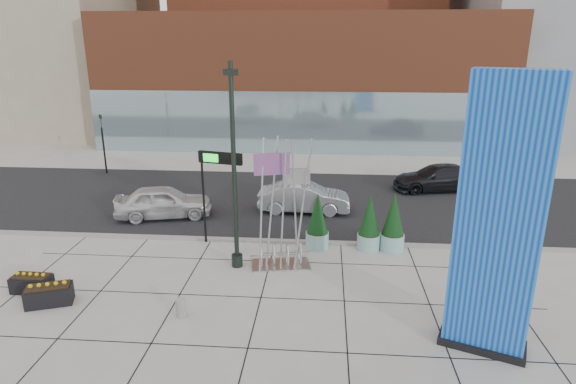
# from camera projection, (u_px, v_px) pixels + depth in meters

# --- Properties ---
(ground) EXTENTS (160.00, 160.00, 0.00)m
(ground) POSITION_uv_depth(u_px,v_px,m) (239.00, 283.00, 18.42)
(ground) COLOR #9E9991
(ground) RESTS_ON ground
(street_asphalt) EXTENTS (80.00, 12.00, 0.02)m
(street_asphalt) POSITION_uv_depth(u_px,v_px,m) (269.00, 200.00, 27.91)
(street_asphalt) COLOR black
(street_asphalt) RESTS_ON ground
(curb_edge) EXTENTS (80.00, 0.30, 0.12)m
(curb_edge) POSITION_uv_depth(u_px,v_px,m) (254.00, 240.00, 22.20)
(curb_edge) COLOR gray
(curb_edge) RESTS_ON ground
(tower_podium) EXTENTS (34.00, 10.00, 11.00)m
(tower_podium) POSITION_uv_depth(u_px,v_px,m) (302.00, 80.00, 42.32)
(tower_podium) COLOR brown
(tower_podium) RESTS_ON ground
(tower_glass_front) EXTENTS (34.00, 0.60, 5.00)m
(tower_glass_front) POSITION_uv_depth(u_px,v_px,m) (299.00, 123.00, 38.67)
(tower_glass_front) COLOR #8CA5B2
(tower_glass_front) RESTS_ON ground
(blue_pylon) EXTENTS (2.69, 1.94, 8.21)m
(blue_pylon) POSITION_uv_depth(u_px,v_px,m) (498.00, 225.00, 13.45)
(blue_pylon) COLOR #0B39AD
(blue_pylon) RESTS_ON ground
(lamp_post) EXTENTS (0.55, 0.45, 8.19)m
(lamp_post) POSITION_uv_depth(u_px,v_px,m) (235.00, 188.00, 18.81)
(lamp_post) COLOR black
(lamp_post) RESTS_ON ground
(public_art_sculpture) EXTENTS (2.54, 1.57, 5.40)m
(public_art_sculpture) POSITION_uv_depth(u_px,v_px,m) (281.00, 234.00, 19.45)
(public_art_sculpture) COLOR silver
(public_art_sculpture) RESTS_ON ground
(concrete_bollard) EXTENTS (0.35, 0.35, 0.67)m
(concrete_bollard) POSITION_uv_depth(u_px,v_px,m) (181.00, 308.00, 16.10)
(concrete_bollard) COLOR gray
(concrete_bollard) RESTS_ON ground
(overhead_street_sign) EXTENTS (2.01, 0.65, 4.30)m
(overhead_street_sign) POSITION_uv_depth(u_px,v_px,m) (218.00, 165.00, 21.01)
(overhead_street_sign) COLOR black
(overhead_street_sign) RESTS_ON ground
(round_planter_east) EXTENTS (1.06, 1.06, 2.66)m
(round_planter_east) POSITION_uv_depth(u_px,v_px,m) (393.00, 223.00, 20.98)
(round_planter_east) COLOR #8ABAB6
(round_planter_east) RESTS_ON ground
(round_planter_mid) EXTENTS (1.01, 1.01, 2.53)m
(round_planter_mid) POSITION_uv_depth(u_px,v_px,m) (369.00, 224.00, 21.08)
(round_planter_mid) COLOR #8ABAB6
(round_planter_mid) RESTS_ON ground
(round_planter_west) EXTENTS (1.03, 1.03, 2.57)m
(round_planter_west) POSITION_uv_depth(u_px,v_px,m) (317.00, 222.00, 21.25)
(round_planter_west) COLOR #8ABAB6
(round_planter_west) RESTS_ON ground
(box_planter_north) EXTENTS (1.69, 1.23, 0.84)m
(box_planter_north) POSITION_uv_depth(u_px,v_px,m) (49.00, 294.00, 16.88)
(box_planter_north) COLOR black
(box_planter_north) RESTS_ON ground
(box_planter_south) EXTENTS (1.42, 0.74, 0.77)m
(box_planter_south) POSITION_uv_depth(u_px,v_px,m) (32.00, 283.00, 17.73)
(box_planter_south) COLOR black
(box_planter_south) RESTS_ON ground
(car_white_west) EXTENTS (5.25, 3.09, 1.68)m
(car_white_west) POSITION_uv_depth(u_px,v_px,m) (164.00, 202.00, 25.02)
(car_white_west) COLOR silver
(car_white_west) RESTS_ON ground
(car_silver_mid) EXTENTS (4.89, 1.75, 1.61)m
(car_silver_mid) POSITION_uv_depth(u_px,v_px,m) (304.00, 198.00, 25.83)
(car_silver_mid) COLOR #929399
(car_silver_mid) RESTS_ON ground
(car_dark_east) EXTENTS (5.68, 3.11, 1.56)m
(car_dark_east) POSITION_uv_depth(u_px,v_px,m) (437.00, 178.00, 29.57)
(car_dark_east) COLOR black
(car_dark_east) RESTS_ON ground
(traffic_signal) EXTENTS (0.15, 0.18, 4.10)m
(traffic_signal) POSITION_uv_depth(u_px,v_px,m) (103.00, 141.00, 32.87)
(traffic_signal) COLOR black
(traffic_signal) RESTS_ON ground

